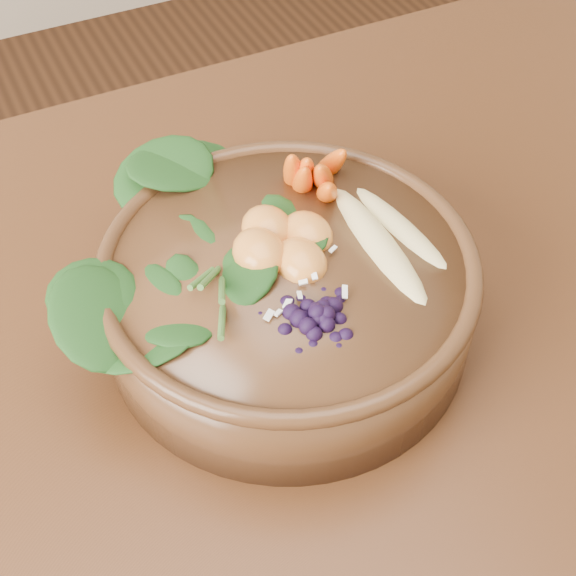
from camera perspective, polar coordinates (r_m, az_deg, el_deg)
name	(u,v)px	position (r m, az deg, el deg)	size (l,w,h in m)	color
dining_table	(259,439)	(0.74, -2.11, -10.69)	(1.60, 0.90, 0.75)	#331C0C
stoneware_bowl	(288,296)	(0.66, 0.00, -0.58)	(0.31, 0.31, 0.08)	#4E311C
kale_heap	(209,201)	(0.65, -5.67, 6.19)	(0.20, 0.18, 0.05)	#1C4317
carrot_cluster	(321,145)	(0.68, 2.36, 10.15)	(0.06, 0.06, 0.08)	orange
banana_halves	(391,221)	(0.65, 7.32, 4.71)	(0.07, 0.17, 0.03)	#E0CC84
mandarin_cluster	(283,230)	(0.63, -0.34, 4.17)	(0.09, 0.10, 0.03)	orange
blueberry_pile	(319,300)	(0.58, 2.19, -0.85)	(0.14, 0.11, 0.04)	black
coconut_flakes	(299,276)	(0.62, 0.78, 0.88)	(0.10, 0.07, 0.01)	white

